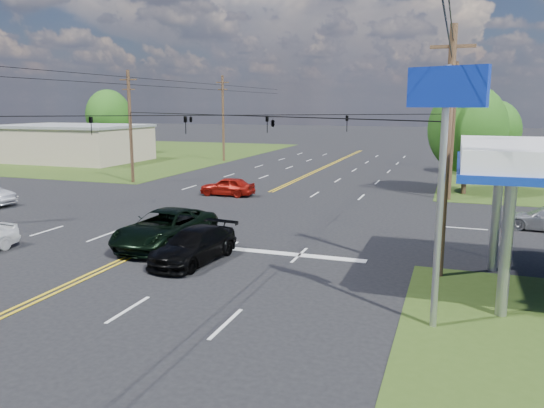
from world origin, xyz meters
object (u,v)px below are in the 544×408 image
at_px(polesign_se, 445,125).
at_px(tree_right_a, 467,129).
at_px(tree_right_b, 494,131).
at_px(tree_far_l, 108,115).
at_px(pole_nw, 130,125).
at_px(pole_right_far, 455,119).
at_px(suv_black, 194,245).
at_px(pole_left_far, 223,117).
at_px(pole_ne, 453,130).
at_px(retail_nw, 72,144).
at_px(pole_se, 447,151).
at_px(pickup_dkgreen, 165,228).

bearing_deg(polesign_se, tree_right_a, 87.81).
distance_m(tree_right_b, tree_far_l, 49.17).
height_order(pole_nw, tree_right_a, pole_nw).
distance_m(pole_right_far, suv_black, 39.91).
bearing_deg(tree_far_l, pole_left_far, -11.89).
height_order(pole_left_far, tree_far_l, pole_left_far).
bearing_deg(pole_ne, tree_right_b, 76.87).
bearing_deg(tree_right_b, retail_nw, -177.54).
height_order(pole_ne, suv_black, pole_ne).
distance_m(pole_se, tree_right_b, 33.19).
xyz_separation_m(tree_right_b, pickup_dkgreen, (-16.00, -32.50, -3.37)).
bearing_deg(pole_nw, suv_black, -50.45).
distance_m(retail_nw, tree_far_l, 10.69).
xyz_separation_m(pickup_dkgreen, suv_black, (2.50, -1.88, -0.14)).
distance_m(pole_ne, polesign_se, 23.12).
height_order(pole_ne, polesign_se, pole_ne).
height_order(pole_right_far, polesign_se, pole_right_far).
bearing_deg(pole_nw, pickup_dkgreen, -52.35).
bearing_deg(tree_right_b, pickup_dkgreen, -116.21).
bearing_deg(pickup_dkgreen, pole_ne, 57.02).
xyz_separation_m(pole_se, pickup_dkgreen, (-12.50, 0.50, -4.06)).
relative_size(pickup_dkgreen, suv_black, 1.25).
bearing_deg(pole_ne, pole_se, -90.00).
height_order(retail_nw, polesign_se, polesign_se).
bearing_deg(pole_left_far, pole_se, -54.90).
bearing_deg(pole_ne, pole_nw, 180.00).
distance_m(pole_nw, pickup_dkgreen, 22.47).
relative_size(tree_right_a, tree_far_l, 0.94).
bearing_deg(pole_nw, pole_ne, 0.00).
height_order(tree_right_b, tree_far_l, tree_far_l).
distance_m(pole_ne, tree_right_b, 15.42).
bearing_deg(pole_nw, pole_se, -34.70).
distance_m(pole_left_far, pole_right_far, 26.00).
distance_m(retail_nw, pole_se, 53.09).
relative_size(pole_se, tree_right_a, 1.16).
bearing_deg(pole_nw, retail_nw, 142.59).
bearing_deg(pole_left_far, tree_right_a, -30.65).
distance_m(pickup_dkgreen, polesign_se, 14.65).
bearing_deg(retail_nw, pickup_dkgreen, -45.00).
bearing_deg(polesign_se, tree_far_l, 134.31).
height_order(pole_left_far, polesign_se, pole_left_far).
distance_m(pole_left_far, suv_black, 41.82).
bearing_deg(retail_nw, tree_right_a, -12.80).
bearing_deg(retail_nw, suv_black, -44.45).
height_order(pole_ne, pole_left_far, pole_left_far).
xyz_separation_m(pole_se, pole_nw, (-26.00, 18.00, 0.00)).
relative_size(pole_left_far, tree_right_b, 1.41).
distance_m(pole_se, pole_right_far, 37.00).
distance_m(pole_se, pole_ne, 18.00).
distance_m(pole_left_far, tree_far_l, 19.42).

